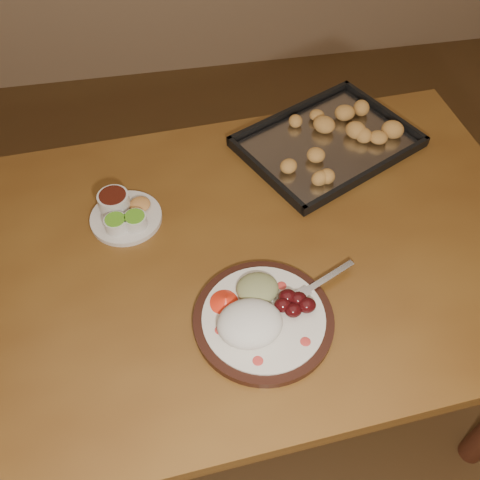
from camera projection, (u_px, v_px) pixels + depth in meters
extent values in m
plane|color=#4F371B|center=(247.00, 418.00, 1.73)|extent=(4.00, 4.00, 0.00)
cube|color=brown|center=(223.00, 257.00, 1.22)|extent=(1.55, 0.99, 0.04)
cylinder|color=#532819|center=(393.00, 201.00, 1.85)|extent=(0.07, 0.07, 0.71)
cylinder|color=black|center=(263.00, 320.00, 1.09)|extent=(0.29, 0.29, 0.02)
cylinder|color=silver|center=(264.00, 318.00, 1.08)|extent=(0.25, 0.25, 0.01)
ellipsoid|color=red|center=(258.00, 361.00, 1.01)|extent=(0.02, 0.02, 0.00)
ellipsoid|color=red|center=(305.00, 342.00, 1.04)|extent=(0.02, 0.02, 0.00)
ellipsoid|color=red|center=(282.00, 286.00, 1.12)|extent=(0.02, 0.02, 0.00)
ellipsoid|color=red|center=(220.00, 330.00, 1.06)|extent=(0.02, 0.02, 0.00)
ellipsoid|color=white|center=(250.00, 323.00, 1.05)|extent=(0.16, 0.15, 0.06)
ellipsoid|color=#4F0B0E|center=(293.00, 310.00, 1.07)|extent=(0.04, 0.03, 0.03)
ellipsoid|color=#4F0B0E|center=(298.00, 299.00, 1.08)|extent=(0.04, 0.03, 0.03)
ellipsoid|color=#4F0B0E|center=(287.00, 297.00, 1.09)|extent=(0.04, 0.03, 0.03)
ellipsoid|color=#4F0B0E|center=(307.00, 305.00, 1.08)|extent=(0.04, 0.03, 0.03)
ellipsoid|color=#4F0B0E|center=(283.00, 305.00, 1.08)|extent=(0.04, 0.03, 0.03)
ellipsoid|color=#9E8365|center=(257.00, 288.00, 1.11)|extent=(0.11, 0.11, 0.04)
cone|color=red|center=(226.00, 300.00, 1.09)|extent=(0.09, 0.09, 0.03)
cube|color=silver|center=(328.00, 277.00, 1.13)|extent=(0.13, 0.07, 0.00)
cube|color=silver|center=(301.00, 294.00, 1.11)|extent=(0.04, 0.04, 0.00)
cylinder|color=silver|center=(295.00, 303.00, 1.09)|extent=(0.03, 0.02, 0.00)
cylinder|color=silver|center=(293.00, 301.00, 1.09)|extent=(0.03, 0.02, 0.00)
cylinder|color=silver|center=(291.00, 298.00, 1.10)|extent=(0.03, 0.02, 0.00)
cylinder|color=silver|center=(289.00, 296.00, 1.10)|extent=(0.03, 0.02, 0.00)
cylinder|color=beige|center=(126.00, 218.00, 1.26)|extent=(0.17, 0.17, 0.01)
cylinder|color=silver|center=(116.00, 224.00, 1.22)|extent=(0.05, 0.05, 0.03)
cylinder|color=#55A120|center=(115.00, 219.00, 1.21)|extent=(0.05, 0.05, 0.00)
cylinder|color=silver|center=(136.00, 221.00, 1.23)|extent=(0.05, 0.05, 0.03)
cylinder|color=#55A120|center=(135.00, 216.00, 1.22)|extent=(0.05, 0.05, 0.00)
cylinder|color=silver|center=(114.00, 202.00, 1.26)|extent=(0.07, 0.07, 0.04)
cylinder|color=#3E120B|center=(112.00, 195.00, 1.24)|extent=(0.06, 0.06, 0.00)
ellipsoid|color=#D58B4B|center=(140.00, 204.00, 1.27)|extent=(0.05, 0.05, 0.02)
cube|color=black|center=(327.00, 145.00, 1.43)|extent=(0.53, 0.48, 0.01)
cube|color=black|center=(291.00, 111.00, 1.50)|extent=(0.40, 0.20, 0.02)
cube|color=black|center=(369.00, 173.00, 1.34)|extent=(0.40, 0.20, 0.02)
cube|color=black|center=(384.00, 111.00, 1.50)|extent=(0.15, 0.29, 0.02)
cube|color=black|center=(265.00, 173.00, 1.34)|extent=(0.15, 0.29, 0.02)
cube|color=#B0AFB4|center=(327.00, 143.00, 1.43)|extent=(0.49, 0.44, 0.00)
ellipsoid|color=#BF8643|center=(343.00, 130.00, 1.43)|extent=(0.05, 0.05, 0.03)
ellipsoid|color=#BF8643|center=(348.00, 117.00, 1.47)|extent=(0.06, 0.06, 0.03)
ellipsoid|color=#BF8643|center=(320.00, 116.00, 1.47)|extent=(0.07, 0.07, 0.03)
ellipsoid|color=#BF8643|center=(320.00, 125.00, 1.45)|extent=(0.05, 0.05, 0.03)
ellipsoid|color=#BF8643|center=(300.00, 127.00, 1.44)|extent=(0.06, 0.06, 0.03)
ellipsoid|color=#BF8643|center=(310.00, 138.00, 1.41)|extent=(0.07, 0.07, 0.03)
ellipsoid|color=#BF8643|center=(292.00, 151.00, 1.38)|extent=(0.06, 0.06, 0.03)
ellipsoid|color=#BF8643|center=(313.00, 153.00, 1.37)|extent=(0.06, 0.06, 0.03)
ellipsoid|color=#BF8643|center=(308.00, 160.00, 1.36)|extent=(0.07, 0.07, 0.03)
ellipsoid|color=#BF8643|center=(339.00, 158.00, 1.36)|extent=(0.06, 0.06, 0.03)
ellipsoid|color=#BF8643|center=(340.00, 144.00, 1.40)|extent=(0.05, 0.05, 0.03)
ellipsoid|color=#BF8643|center=(361.00, 139.00, 1.41)|extent=(0.07, 0.07, 0.03)
ellipsoid|color=#BF8643|center=(358.00, 137.00, 1.41)|extent=(0.06, 0.06, 0.03)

